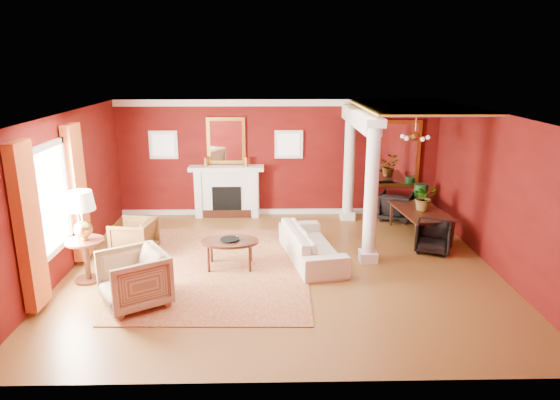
{
  "coord_description": "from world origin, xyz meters",
  "views": [
    {
      "loc": [
        -0.23,
        -8.8,
        3.84
      ],
      "look_at": [
        -0.03,
        0.7,
        1.15
      ],
      "focal_mm": 32.0,
      "sensor_mm": 36.0,
      "label": 1
    }
  ],
  "objects_px": {
    "armchair_stripe": "(134,276)",
    "dining_table": "(422,216)",
    "coffee_table": "(230,243)",
    "armchair_leopard": "(134,235)",
    "side_table": "(82,220)",
    "sofa": "(312,239)"
  },
  "relations": [
    {
      "from": "dining_table",
      "to": "armchair_leopard",
      "type": "bearing_deg",
      "value": 92.66
    },
    {
      "from": "armchair_stripe",
      "to": "coffee_table",
      "type": "relative_size",
      "value": 0.9
    },
    {
      "from": "armchair_leopard",
      "to": "armchair_stripe",
      "type": "height_order",
      "value": "armchair_stripe"
    },
    {
      "from": "armchair_leopard",
      "to": "side_table",
      "type": "xyz_separation_m",
      "value": [
        -0.5,
        -1.28,
        0.74
      ]
    },
    {
      "from": "armchair_leopard",
      "to": "dining_table",
      "type": "relative_size",
      "value": 0.47
    },
    {
      "from": "armchair_stripe",
      "to": "dining_table",
      "type": "relative_size",
      "value": 0.58
    },
    {
      "from": "sofa",
      "to": "side_table",
      "type": "height_order",
      "value": "side_table"
    },
    {
      "from": "side_table",
      "to": "dining_table",
      "type": "xyz_separation_m",
      "value": [
        6.66,
        2.21,
        -0.66
      ]
    },
    {
      "from": "coffee_table",
      "to": "side_table",
      "type": "relative_size",
      "value": 0.66
    },
    {
      "from": "armchair_stripe",
      "to": "sofa",
      "type": "bearing_deg",
      "value": 89.05
    },
    {
      "from": "sofa",
      "to": "armchair_stripe",
      "type": "relative_size",
      "value": 2.23
    },
    {
      "from": "sofa",
      "to": "armchair_leopard",
      "type": "relative_size",
      "value": 2.77
    },
    {
      "from": "sofa",
      "to": "armchair_leopard",
      "type": "distance_m",
      "value": 3.61
    },
    {
      "from": "coffee_table",
      "to": "side_table",
      "type": "bearing_deg",
      "value": -168.03
    },
    {
      "from": "side_table",
      "to": "dining_table",
      "type": "height_order",
      "value": "side_table"
    },
    {
      "from": "armchair_stripe",
      "to": "dining_table",
      "type": "height_order",
      "value": "armchair_stripe"
    },
    {
      "from": "armchair_leopard",
      "to": "coffee_table",
      "type": "distance_m",
      "value": 2.15
    },
    {
      "from": "dining_table",
      "to": "side_table",
      "type": "bearing_deg",
      "value": 102.41
    },
    {
      "from": "armchair_leopard",
      "to": "armchair_stripe",
      "type": "xyz_separation_m",
      "value": [
        0.58,
        -2.22,
        0.1
      ]
    },
    {
      "from": "armchair_leopard",
      "to": "side_table",
      "type": "distance_m",
      "value": 1.56
    },
    {
      "from": "side_table",
      "to": "dining_table",
      "type": "distance_m",
      "value": 7.05
    },
    {
      "from": "armchair_leopard",
      "to": "coffee_table",
      "type": "xyz_separation_m",
      "value": [
        2.01,
        -0.75,
        0.11
      ]
    }
  ]
}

